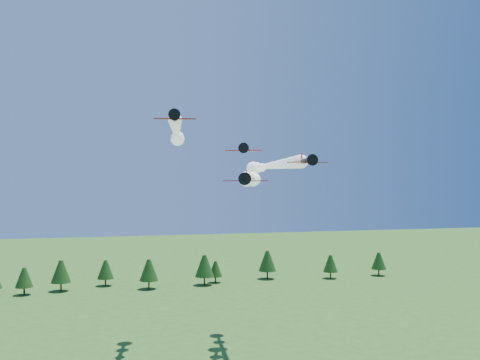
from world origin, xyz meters
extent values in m
cylinder|color=black|center=(-1.33, -10.08, 40.41)|extent=(2.46, 5.29, 0.97)
cone|color=black|center=(-2.23, -13.01, 40.41)|extent=(1.18, 1.12, 0.97)
cone|color=black|center=(-2.40, -13.56, 40.41)|extent=(0.54, 0.54, 0.43)
cylinder|color=black|center=(-2.44, -13.72, 40.41)|extent=(1.96, 0.63, 2.04)
cube|color=red|center=(-1.45, -10.45, 40.10)|extent=(7.25, 3.35, 0.12)
cube|color=red|center=(-0.33, -6.79, 40.46)|extent=(2.93, 1.61, 0.07)
cube|color=red|center=(-0.30, -6.70, 41.23)|extent=(0.35, 0.91, 1.41)
ellipsoid|color=#93C2E4|center=(-1.59, -10.92, 40.80)|extent=(1.01, 1.32, 0.61)
sphere|color=white|center=(10.61, 29.07, 40.41)|extent=(2.30, 2.30, 2.30)
sphere|color=white|center=(12.14, 34.08, 40.41)|extent=(3.00, 3.00, 3.00)
sphere|color=white|center=(13.67, 39.10, 40.41)|extent=(3.70, 3.70, 3.70)
cylinder|color=black|center=(-11.36, 1.37, 51.34)|extent=(1.72, 5.47, 1.00)
cone|color=black|center=(-11.79, -1.74, 51.34)|extent=(1.11, 1.02, 1.00)
cone|color=black|center=(-11.87, -2.33, 51.34)|extent=(0.50, 0.50, 0.44)
cylinder|color=black|center=(-11.89, -2.50, 51.34)|extent=(2.08, 0.32, 2.10)
cube|color=red|center=(-11.41, 0.98, 51.02)|extent=(7.50, 2.33, 0.12)
cube|color=red|center=(-10.88, 4.88, 51.39)|extent=(2.98, 1.23, 0.07)
cube|color=red|center=(-10.87, 4.98, 52.19)|extent=(0.22, 0.95, 1.45)
ellipsoid|color=#93C2E4|center=(-11.48, 0.48, 51.74)|extent=(0.87, 1.28, 0.62)
sphere|color=white|center=(-5.93, 41.22, 51.34)|extent=(2.30, 2.30, 2.30)
sphere|color=white|center=(-5.24, 46.30, 51.34)|extent=(3.00, 3.00, 3.00)
sphere|color=white|center=(-4.54, 51.38, 51.34)|extent=(3.70, 3.70, 3.70)
cylinder|color=black|center=(11.54, -3.63, 43.67)|extent=(1.47, 5.27, 0.96)
cone|color=black|center=(11.24, -6.65, 43.67)|extent=(1.04, 0.96, 0.96)
cone|color=black|center=(11.19, -7.22, 43.67)|extent=(0.46, 0.47, 0.42)
cylinder|color=black|center=(11.17, -7.38, 43.67)|extent=(2.02, 0.24, 2.02)
cube|color=red|center=(11.51, -4.01, 43.36)|extent=(7.22, 2.00, 0.12)
cube|color=red|center=(11.88, -0.22, 43.72)|extent=(2.86, 1.09, 0.07)
cube|color=red|center=(11.89, -0.13, 44.49)|extent=(0.18, 0.92, 1.40)
ellipsoid|color=#93C2E4|center=(11.46, -4.49, 44.05)|extent=(0.80, 1.22, 0.60)
sphere|color=white|center=(15.86, 39.75, 43.67)|extent=(2.30, 2.30, 2.30)
sphere|color=white|center=(16.42, 45.34, 43.67)|extent=(3.00, 3.00, 3.00)
sphere|color=white|center=(16.98, 50.93, 43.67)|extent=(3.70, 3.70, 3.70)
cylinder|color=black|center=(2.57, 6.32, 46.18)|extent=(2.30, 5.20, 0.95)
cone|color=black|center=(1.77, 3.44, 46.18)|extent=(1.15, 1.08, 0.95)
cone|color=black|center=(1.62, 2.89, 46.18)|extent=(0.52, 0.52, 0.42)
cylinder|color=black|center=(1.57, 2.73, 46.18)|extent=(1.93, 0.57, 2.00)
cube|color=red|center=(2.47, 5.96, 45.87)|extent=(7.12, 3.13, 0.11)
cube|color=red|center=(3.48, 9.57, 46.23)|extent=(2.87, 1.52, 0.07)
cube|color=red|center=(3.51, 9.67, 46.99)|extent=(0.33, 0.89, 1.38)
ellipsoid|color=#93C2E4|center=(2.34, 5.50, 46.56)|extent=(0.97, 1.28, 0.59)
cylinder|color=#382314|center=(-23.60, 116.75, 1.37)|extent=(0.60, 0.60, 2.74)
cone|color=#163810|center=(-23.60, 116.75, 6.27)|extent=(6.27, 6.27, 7.05)
cylinder|color=#382314|center=(-39.29, 110.65, 1.56)|extent=(0.60, 0.60, 3.13)
cone|color=#163810|center=(-39.29, 110.65, 7.14)|extent=(7.14, 7.14, 8.04)
cylinder|color=#382314|center=(-8.00, 106.97, 1.53)|extent=(0.60, 0.60, 3.06)
cone|color=#163810|center=(-8.00, 106.97, 6.99)|extent=(6.99, 6.99, 7.86)
cylinder|color=#382314|center=(18.37, 113.07, 1.18)|extent=(0.60, 0.60, 2.35)
cone|color=#163810|center=(18.37, 113.07, 5.38)|extent=(5.38, 5.38, 6.05)
cylinder|color=#382314|center=(65.90, 110.45, 1.33)|extent=(0.60, 0.60, 2.66)
cone|color=#163810|center=(65.90, 110.45, 6.09)|extent=(6.09, 6.09, 6.85)
cylinder|color=#382314|center=(-51.27, 107.00, 1.34)|extent=(0.60, 0.60, 2.68)
cone|color=#163810|center=(-51.27, 107.00, 6.14)|extent=(6.14, 6.14, 6.90)
cylinder|color=#382314|center=(88.37, 111.66, 1.36)|extent=(0.60, 0.60, 2.72)
cone|color=#163810|center=(88.37, 111.66, 6.21)|extent=(6.21, 6.21, 6.99)
cylinder|color=#382314|center=(13.30, 109.23, 1.61)|extent=(0.60, 0.60, 3.21)
cone|color=#163810|center=(13.30, 109.23, 7.34)|extent=(7.34, 7.34, 8.26)
cylinder|color=#382314|center=(40.50, 115.85, 1.59)|extent=(0.60, 0.60, 3.18)
cone|color=#163810|center=(40.50, 115.85, 7.28)|extent=(7.28, 7.28, 8.19)
camera|label=1|loc=(-22.90, -93.01, 40.13)|focal=40.00mm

